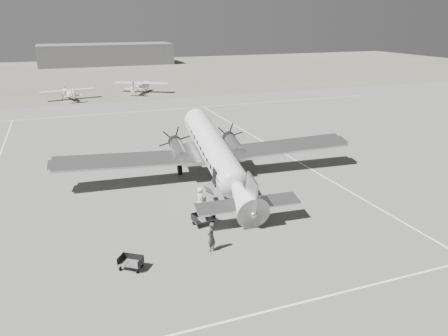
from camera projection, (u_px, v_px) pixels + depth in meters
ground at (216, 204)px, 35.90m from camera, size 260.00×260.00×0.00m
taxi_line_near at (304, 302)px, 23.52m from camera, size 60.00×0.15×0.01m
taxi_line_right at (339, 185)px, 39.92m from camera, size 0.15×80.00×0.01m
taxi_line_horizon at (133, 112)px, 71.26m from camera, size 90.00×0.15×0.01m
grass_infield at (99, 74)px, 119.88m from camera, size 260.00×90.00×0.01m
hangar_main at (106, 54)px, 142.59m from camera, size 42.00×14.00×6.60m
dc3_airliner at (216, 155)px, 39.39m from camera, size 30.20×21.97×5.51m
light_plane_left at (69, 94)px, 81.29m from camera, size 11.43×9.92×2.09m
light_plane_right at (141, 87)px, 89.04m from camera, size 14.58×13.81×2.38m
baggage_cart_near at (203, 219)px, 32.21m from camera, size 1.87×1.50×0.94m
baggage_cart_far at (131, 263)px, 26.50m from camera, size 1.81×1.71×0.83m
ground_crew at (211, 237)px, 28.44m from camera, size 0.87×0.86×2.02m
ramp_agent at (205, 205)px, 33.60m from camera, size 0.72×0.88×1.69m
passenger at (200, 198)px, 34.85m from camera, size 0.58×0.89×1.80m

